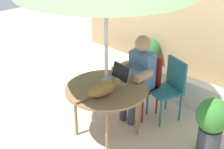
# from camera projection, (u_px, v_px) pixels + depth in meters

# --- Properties ---
(ground_plane) EXTENTS (14.00, 14.00, 0.00)m
(ground_plane) POSITION_uv_depth(u_px,v_px,m) (107.00, 134.00, 4.27)
(ground_plane) COLOR #BCAD93
(fence_back) EXTENTS (5.00, 0.08, 1.98)m
(fence_back) POSITION_uv_depth(u_px,v_px,m) (195.00, 30.00, 5.17)
(fence_back) COLOR tan
(fence_back) RESTS_ON ground
(planter_wall_low) EXTENTS (4.50, 0.20, 0.44)m
(planter_wall_low) POSITION_uv_depth(u_px,v_px,m) (168.00, 84.00, 5.09)
(planter_wall_low) COLOR beige
(planter_wall_low) RESTS_ON ground
(patio_table) EXTENTS (1.06, 1.06, 0.73)m
(patio_table) POSITION_uv_depth(u_px,v_px,m) (107.00, 92.00, 3.97)
(patio_table) COLOR brown
(patio_table) RESTS_ON ground
(chair_occupied) EXTENTS (0.40, 0.40, 0.90)m
(chair_occupied) POSITION_uv_depth(u_px,v_px,m) (145.00, 80.00, 4.55)
(chair_occupied) COLOR maroon
(chair_occupied) RESTS_ON ground
(chair_empty) EXTENTS (0.51, 0.51, 0.90)m
(chair_empty) POSITION_uv_depth(u_px,v_px,m) (170.00, 84.00, 4.43)
(chair_empty) COLOR #1E606B
(chair_empty) RESTS_ON ground
(person_seated) EXTENTS (0.48, 0.48, 1.24)m
(person_seated) POSITION_uv_depth(u_px,v_px,m) (139.00, 73.00, 4.37)
(person_seated) COLOR #4C72A5
(person_seated) RESTS_ON ground
(laptop) EXTENTS (0.33, 0.29, 0.21)m
(laptop) POSITION_uv_depth(u_px,v_px,m) (118.00, 77.00, 4.09)
(laptop) COLOR gray
(laptop) RESTS_ON patio_table
(cat) EXTENTS (0.23, 0.65, 0.17)m
(cat) POSITION_uv_depth(u_px,v_px,m) (104.00, 89.00, 3.75)
(cat) COLOR olive
(cat) RESTS_ON patio_table
(potted_plant_near_fence) EXTENTS (0.40, 0.40, 0.75)m
(potted_plant_near_fence) POSITION_uv_depth(u_px,v_px,m) (212.00, 123.00, 3.77)
(potted_plant_near_fence) COLOR #33383D
(potted_plant_near_fence) RESTS_ON ground
(potted_plant_by_chair) EXTENTS (0.49, 0.49, 0.72)m
(potted_plant_by_chair) POSITION_uv_depth(u_px,v_px,m) (147.00, 54.00, 5.75)
(potted_plant_by_chair) COLOR #33383D
(potted_plant_by_chair) RESTS_ON ground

